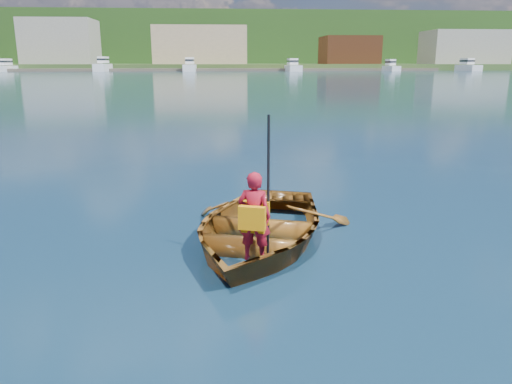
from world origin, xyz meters
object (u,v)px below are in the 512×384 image
rowboat (258,227)px  child_paddler (254,216)px  marina_yachts (221,66)px  dock (250,70)px

rowboat → child_paddler: 1.02m
child_paddler → marina_yachts: 144.78m
rowboat → child_paddler: child_paddler is taller
dock → marina_yachts: bearing=-152.5°
child_paddler → dock: child_paddler is taller
dock → marina_yachts: size_ratio=1.14×
rowboat → marina_yachts: (0.17, 143.87, 1.13)m
child_paddler → marina_yachts: marina_yachts is taller
rowboat → marina_yachts: size_ratio=0.03×
child_paddler → marina_yachts: (0.28, 144.78, 0.68)m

